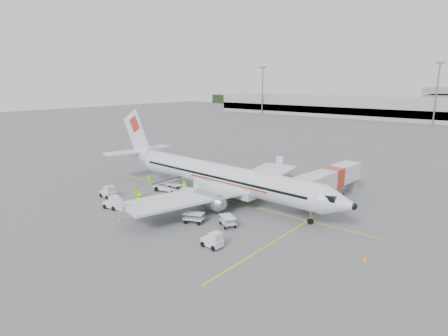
% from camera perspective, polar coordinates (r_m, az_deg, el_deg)
% --- Properties ---
extents(ground, '(360.00, 360.00, 0.00)m').
position_cam_1_polar(ground, '(51.62, -1.40, -4.50)').
color(ground, '#56595B').
extents(stripe_lead, '(44.00, 0.20, 0.01)m').
position_cam_1_polar(stripe_lead, '(51.62, -1.40, -4.50)').
color(stripe_lead, yellow).
rests_on(stripe_lead, ground).
extents(stripe_cross, '(0.20, 20.00, 0.01)m').
position_cam_1_polar(stripe_cross, '(37.83, 7.10, -11.37)').
color(stripe_cross, yellow).
rests_on(stripe_cross, ground).
extents(terminal_west, '(110.00, 22.00, 9.00)m').
position_cam_1_polar(terminal_west, '(182.56, 15.94, 9.12)').
color(terminal_west, gray).
rests_on(terminal_west, ground).
extents(treeline, '(300.00, 3.00, 6.00)m').
position_cam_1_polar(treeline, '(215.18, 30.73, 7.93)').
color(treeline, black).
rests_on(treeline, ground).
extents(mast_west, '(3.20, 1.20, 22.00)m').
position_cam_1_polar(mast_west, '(185.93, 5.87, 11.62)').
color(mast_west, slate).
rests_on(mast_west, ground).
extents(mast_center, '(3.20, 1.20, 22.00)m').
position_cam_1_polar(mast_center, '(157.81, 29.64, 9.75)').
color(mast_center, slate).
rests_on(mast_center, ground).
extents(aircraft, '(41.18, 33.15, 10.88)m').
position_cam_1_polar(aircraft, '(49.35, -0.25, 1.21)').
color(aircraft, silver).
rests_on(aircraft, ground).
extents(jet_bridge, '(4.09, 16.78, 4.36)m').
position_cam_1_polar(jet_bridge, '(52.13, 16.16, -2.36)').
color(jet_bridge, silver).
rests_on(jet_bridge, ground).
extents(belt_loader, '(5.65, 3.16, 2.89)m').
position_cam_1_polar(belt_loader, '(54.70, -8.59, -2.05)').
color(belt_loader, silver).
rests_on(belt_loader, ground).
extents(tug_fore, '(2.12, 1.29, 1.59)m').
position_cam_1_polar(tug_fore, '(36.58, -1.83, -10.79)').
color(tug_fore, silver).
rests_on(tug_fore, ground).
extents(tug_mid, '(2.34, 1.60, 1.66)m').
position_cam_1_polar(tug_mid, '(49.13, -16.66, -4.98)').
color(tug_mid, silver).
rests_on(tug_mid, ground).
extents(tug_aft, '(2.22, 1.34, 1.67)m').
position_cam_1_polar(tug_aft, '(53.91, -17.32, -3.42)').
color(tug_aft, silver).
rests_on(tug_aft, ground).
extents(cart_loaded_a, '(2.60, 1.67, 1.30)m').
position_cam_1_polar(cart_loaded_a, '(54.01, -7.64, -3.10)').
color(cart_loaded_a, silver).
rests_on(cart_loaded_a, ground).
extents(cart_loaded_b, '(2.69, 2.21, 1.22)m').
position_cam_1_polar(cart_loaded_b, '(51.91, -5.29, -3.75)').
color(cart_loaded_b, silver).
rests_on(cart_loaded_b, ground).
extents(cart_empty_a, '(2.61, 2.11, 1.18)m').
position_cam_1_polar(cart_empty_a, '(42.59, -4.64, -7.59)').
color(cart_empty_a, silver).
rests_on(cart_empty_a, ground).
extents(cart_empty_b, '(2.60, 2.30, 1.17)m').
position_cam_1_polar(cart_empty_b, '(41.50, 0.56, -8.13)').
color(cart_empty_b, silver).
rests_on(cart_empty_b, ground).
extents(cone_nose, '(0.40, 0.40, 0.65)m').
position_cam_1_polar(cone_nose, '(36.26, 20.73, -12.74)').
color(cone_nose, orange).
rests_on(cone_nose, ground).
extents(cone_port, '(0.38, 0.38, 0.61)m').
position_cam_1_polar(cone_port, '(59.68, 12.11, -2.05)').
color(cone_port, orange).
rests_on(cone_port, ground).
extents(cone_stbd, '(0.34, 0.34, 0.56)m').
position_cam_1_polar(cone_stbd, '(44.59, -15.58, -7.51)').
color(cone_stbd, orange).
rests_on(cone_stbd, ground).
extents(crew_a, '(0.84, 0.77, 1.92)m').
position_cam_1_polar(crew_a, '(53.14, -6.06, -2.97)').
color(crew_a, '#93E713').
rests_on(crew_a, ground).
extents(crew_b, '(1.01, 1.08, 1.77)m').
position_cam_1_polar(crew_b, '(52.23, -13.30, -3.64)').
color(crew_b, '#93E713').
rests_on(crew_b, ground).
extents(crew_c, '(0.85, 1.31, 1.91)m').
position_cam_1_polar(crew_c, '(48.50, -12.73, -4.82)').
color(crew_c, '#93E713').
rests_on(crew_c, ground).
extents(crew_d, '(1.01, 0.81, 1.61)m').
position_cam_1_polar(crew_d, '(58.58, -11.28, -1.80)').
color(crew_d, '#93E713').
rests_on(crew_d, ground).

